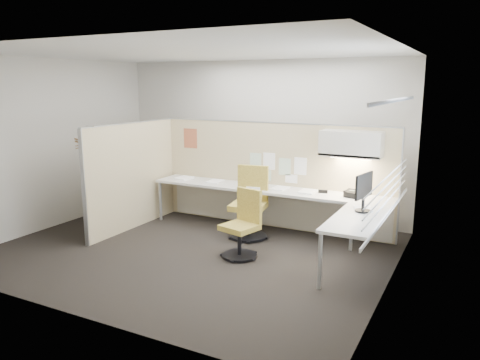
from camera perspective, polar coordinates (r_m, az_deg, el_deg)
The scene contains 27 objects.
floor at distance 6.96m, azimuth -5.66°, elevation -8.45°, with size 5.50×4.50×0.01m, color black.
ceiling at distance 6.55m, azimuth -6.16°, elevation 15.30°, with size 5.50×4.50×0.01m, color white.
wall_back at distance 8.57m, azimuth 2.38°, elevation 5.06°, with size 5.50×0.02×2.80m, color beige.
wall_front at distance 4.92m, azimuth -20.37°, elevation -0.57°, with size 5.50×0.02×2.80m, color beige.
wall_left at distance 8.43m, azimuth -21.80°, elevation 4.13°, with size 0.02×4.50×2.80m, color beige.
wall_right at distance 5.62m, azimuth 18.31°, elevation 1.02°, with size 0.02×4.50×2.80m, color beige.
window_pane at distance 5.60m, azimuth 18.16°, elevation 2.55°, with size 0.01×2.80×1.30m, color #9CA6B6.
partition_back at distance 7.84m, azimuth 3.98°, elevation 0.54°, with size 4.10×0.06×1.75m, color tan.
partition_left at distance 7.98m, azimuth -12.90°, elevation 0.48°, with size 0.06×2.20×1.75m, color tan.
desk at distance 7.33m, azimuth 5.21°, elevation -2.45°, with size 4.00×2.07×0.73m.
overhead_bin at distance 7.12m, azimuth 13.42°, elevation 4.30°, with size 0.90×0.36×0.38m, color beige.
task_light_strip at distance 7.14m, azimuth 13.35°, elevation 2.63°, with size 0.60×0.06×0.02m, color #FFEABF.
pinned_papers at distance 7.75m, azimuth 4.44°, elevation 1.59°, with size 1.01×0.00×0.47m.
poster at distance 8.48m, azimuth -6.07°, elevation 5.07°, with size 0.28×0.00×0.35m, color #EA561D.
chair_left at distance 7.35m, azimuth 1.20°, elevation -3.06°, with size 0.59×0.61×1.10m.
chair_right at distance 6.54m, azimuth 0.34°, elevation -5.65°, with size 0.53×0.55×0.93m.
monitor at distance 6.29m, azimuth 14.86°, elevation -1.18°, with size 0.20×0.48×0.51m.
phone at distance 7.12m, azimuth 13.48°, elevation -1.64°, with size 0.24×0.23×0.12m.
stapler at distance 7.31m, azimuth 10.08°, elevation -1.39°, with size 0.14×0.04×0.05m, color black.
tape_dispenser at distance 7.18m, azimuth 12.92°, elevation -1.69°, with size 0.10×0.06×0.06m, color black.
coat_hook at distance 7.30m, azimuth -18.12°, elevation 3.40°, with size 0.18×0.49×1.45m.
paper_stack_0 at distance 8.31m, azimuth -6.84°, elevation 0.22°, with size 0.23×0.30×0.03m, color white.
paper_stack_1 at distance 8.04m, azimuth -3.02°, elevation -0.16°, with size 0.23×0.30×0.02m, color white.
paper_stack_2 at distance 7.54m, azimuth 1.94°, elevation -0.81°, with size 0.23×0.30×0.05m, color white.
paper_stack_3 at distance 7.52m, azimuth 4.88°, elevation -1.01°, with size 0.23×0.30×0.02m, color white.
paper_stack_4 at distance 7.31m, azimuth 8.24°, elevation -1.42°, with size 0.23×0.30×0.02m, color white.
paper_stack_5 at distance 6.48m, azimuth 14.74°, elevation -3.41°, with size 0.23×0.30×0.02m, color white.
Camera 1 is at (3.59, -5.47, 2.37)m, focal length 35.00 mm.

